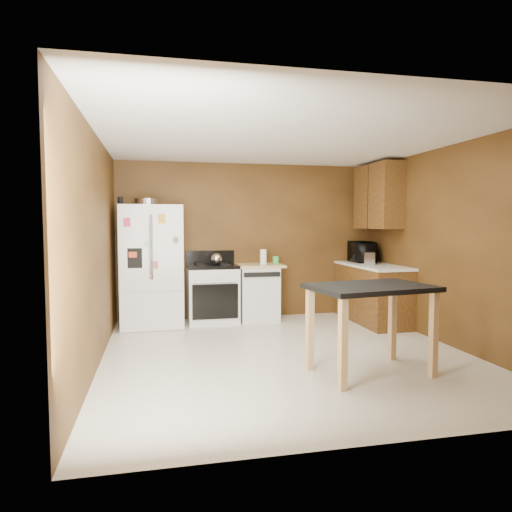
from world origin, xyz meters
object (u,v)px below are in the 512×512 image
object	(u,v)px
green_canister	(276,260)
microwave	(362,253)
toaster	(369,258)
dishwasher	(258,292)
refrigerator	(152,266)
kettle	(216,259)
pen_cup	(120,201)
roasting_pan	(147,202)
gas_range	(213,293)
paper_towel	(263,257)
island	(371,299)

from	to	relation	value
green_canister	microwave	xyz separation A→B (m)	(1.42, -0.15, 0.11)
toaster	dishwasher	world-z (taller)	toaster
refrigerator	dishwasher	distance (m)	1.69
kettle	microwave	bearing A→B (deg)	-0.16
microwave	dishwasher	distance (m)	1.84
toaster	refrigerator	bearing A→B (deg)	-166.27
pen_cup	dishwasher	distance (m)	2.49
green_canister	dishwasher	world-z (taller)	green_canister
microwave	roasting_pan	bearing A→B (deg)	93.33
toaster	pen_cup	bearing A→B (deg)	-164.63
gas_range	dishwasher	xyz separation A→B (m)	(0.72, 0.02, -0.01)
dishwasher	paper_towel	bearing A→B (deg)	-59.17
dishwasher	green_canister	bearing A→B (deg)	13.67
green_canister	roasting_pan	bearing A→B (deg)	-176.01
paper_towel	refrigerator	world-z (taller)	refrigerator
paper_towel	toaster	world-z (taller)	paper_towel
dishwasher	island	world-z (taller)	island
gas_range	green_canister	bearing A→B (deg)	5.58
dishwasher	pen_cup	bearing A→B (deg)	-176.03
dishwasher	island	xyz separation A→B (m)	(0.56, -2.79, 0.31)
dishwasher	toaster	bearing A→B (deg)	-15.80
roasting_pan	refrigerator	size ratio (longest dim) A/B	0.21
pen_cup	island	bearing A→B (deg)	-45.36
dishwasher	island	size ratio (longest dim) A/B	0.69
refrigerator	dishwasher	bearing A→B (deg)	2.99
pen_cup	toaster	xyz separation A→B (m)	(3.72, -0.33, -0.86)
refrigerator	gas_range	distance (m)	1.01
kettle	green_canister	world-z (taller)	kettle
microwave	refrigerator	size ratio (longest dim) A/B	0.31
paper_towel	green_canister	xyz separation A→B (m)	(0.25, 0.19, -0.06)
roasting_pan	gas_range	xyz separation A→B (m)	(0.96, 0.04, -1.39)
paper_towel	island	xyz separation A→B (m)	(0.49, -2.68, -0.24)
green_canister	gas_range	distance (m)	1.15
roasting_pan	microwave	bearing A→B (deg)	-0.20
green_canister	paper_towel	bearing A→B (deg)	-143.40
green_canister	toaster	size ratio (longest dim) A/B	0.44
paper_towel	gas_range	world-z (taller)	paper_towel
pen_cup	paper_towel	xyz separation A→B (m)	(2.12, 0.03, -0.85)
paper_towel	green_canister	world-z (taller)	paper_towel
kettle	dishwasher	distance (m)	0.86
green_canister	microwave	world-z (taller)	microwave
paper_towel	refrigerator	bearing A→B (deg)	179.18
kettle	gas_range	distance (m)	0.53
refrigerator	paper_towel	bearing A→B (deg)	-0.82
microwave	island	distance (m)	2.97
kettle	dishwasher	size ratio (longest dim) A/B	0.20
kettle	paper_towel	xyz separation A→B (m)	(0.73, -0.04, 0.02)
island	toaster	bearing A→B (deg)	64.40
roasting_pan	island	world-z (taller)	roasting_pan
gas_range	roasting_pan	bearing A→B (deg)	-177.73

